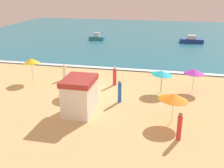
{
  "coord_description": "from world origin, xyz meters",
  "views": [
    {
      "loc": [
        6.48,
        -21.89,
        8.92
      ],
      "look_at": [
        1.86,
        -0.51,
        0.8
      ],
      "focal_mm": 43.12,
      "sensor_mm": 36.0,
      "label": 1
    }
  ],
  "objects": [
    {
      "name": "beach_umbrella_3",
      "position": [
        6.05,
        0.52,
        1.78
      ],
      "size": [
        1.96,
        1.93,
        2.03
      ],
      "color": "#4C3823",
      "rests_on": "ground_plane"
    },
    {
      "name": "wave_breaker_foam",
      "position": [
        0.0,
        6.3,
        0.1
      ],
      "size": [
        57.0,
        0.7,
        0.01
      ],
      "primitive_type": "cube",
      "color": "white",
      "rests_on": "ocean_water"
    },
    {
      "name": "lifeguard_cabana",
      "position": [
        0.41,
        -4.92,
        1.39
      ],
      "size": [
        2.15,
        2.75,
        2.73
      ],
      "color": "white",
      "rests_on": "ground_plane"
    },
    {
      "name": "beach_umbrella_1",
      "position": [
        -0.74,
        -1.59,
        1.71
      ],
      "size": [
        3.18,
        3.18,
        1.98
      ],
      "color": "#4C3823",
      "rests_on": "ground_plane"
    },
    {
      "name": "beach_umbrella_4",
      "position": [
        -6.31,
        0.73,
        2.07
      ],
      "size": [
        2.34,
        2.34,
        2.37
      ],
      "color": "silver",
      "rests_on": "ground_plane"
    },
    {
      "name": "beachgoer_1",
      "position": [
        1.68,
        1.44,
        0.86
      ],
      "size": [
        0.41,
        0.41,
        1.8
      ],
      "color": "red",
      "rests_on": "ground_plane"
    },
    {
      "name": "beach_umbrella_0",
      "position": [
        8.78,
        1.35,
        1.84
      ],
      "size": [
        2.49,
        2.49,
        2.09
      ],
      "color": "silver",
      "rests_on": "ground_plane"
    },
    {
      "name": "ocean_water",
      "position": [
        0.0,
        28.0,
        0.05
      ],
      "size": [
        60.0,
        44.0,
        0.1
      ],
      "primitive_type": "cube",
      "color": "teal",
      "rests_on": "ground_plane"
    },
    {
      "name": "ground_plane",
      "position": [
        0.0,
        0.0,
        0.0
      ],
      "size": [
        60.0,
        60.0,
        0.0
      ],
      "primitive_type": "plane",
      "color": "#D8B775"
    },
    {
      "name": "beachgoer_0",
      "position": [
        2.87,
        -2.33,
        0.89
      ],
      "size": [
        0.41,
        0.41,
        1.85
      ],
      "color": "blue",
      "rests_on": "ground_plane"
    },
    {
      "name": "beachgoer_4",
      "position": [
        -3.49,
        1.92,
        0.72
      ],
      "size": [
        0.47,
        0.47,
        1.53
      ],
      "color": "white",
      "rests_on": "ground_plane"
    },
    {
      "name": "beach_umbrella_2",
      "position": [
        7.03,
        -4.9,
        1.88
      ],
      "size": [
        2.45,
        2.42,
        2.2
      ],
      "color": "silver",
      "rests_on": "ground_plane"
    },
    {
      "name": "small_boat_0",
      "position": [
        9.91,
        22.74,
        0.51
      ],
      "size": [
        3.71,
        1.53,
        1.2
      ],
      "color": "navy",
      "rests_on": "ocean_water"
    },
    {
      "name": "beachgoer_3",
      "position": [
        7.44,
        -7.09,
        0.89
      ],
      "size": [
        0.32,
        0.32,
        1.82
      ],
      "color": "red",
      "rests_on": "ground_plane"
    },
    {
      "name": "small_boat_1",
      "position": [
        -5.63,
        21.92,
        0.51
      ],
      "size": [
        2.59,
        1.06,
        1.25
      ],
      "color": "teal",
      "rests_on": "ocean_water"
    },
    {
      "name": "beach_towel_1",
      "position": [
        -1.93,
        2.8,
        0.01
      ],
      "size": [
        1.32,
        1.16,
        0.01
      ],
      "color": "blue",
      "rests_on": "ground_plane"
    }
  ]
}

